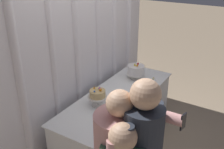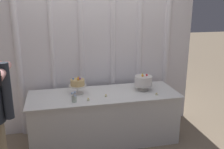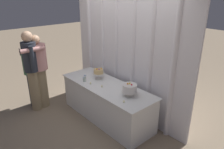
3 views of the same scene
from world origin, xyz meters
TOP-DOWN VIEW (x-y plane):
  - ground_plane at (0.00, 0.00)m, footprint 24.00×24.00m
  - draped_curtain at (0.01, 0.58)m, footprint 3.05×0.18m
  - cake_table at (0.00, 0.10)m, footprint 2.09×0.74m
  - cake_display_nearleft at (-0.35, 0.19)m, footprint 0.25×0.25m
  - cake_display_nearright at (0.59, 0.13)m, footprint 0.28×0.28m
  - flower_vase at (-0.43, -0.11)m, footprint 0.07×0.09m
  - tealight_far_left at (-0.25, -0.10)m, footprint 0.04×0.04m
  - tealight_near_left at (0.01, -0.01)m, footprint 0.04×0.04m
  - tealight_near_right at (0.70, -0.11)m, footprint 0.04×0.04m

SIDE VIEW (x-z plane):
  - ground_plane at x=0.00m, z-range 0.00..0.00m
  - cake_table at x=0.00m, z-range 0.00..0.72m
  - tealight_near_right at x=0.70m, z-range 0.71..0.75m
  - tealight_near_left at x=0.01m, z-range 0.71..0.75m
  - tealight_far_left at x=-0.25m, z-range 0.71..0.75m
  - flower_vase at x=-0.43m, z-range 0.71..0.86m
  - cake_display_nearright at x=0.59m, z-range 0.73..0.99m
  - cake_display_nearleft at x=-0.35m, z-range 0.75..0.99m
  - draped_curtain at x=0.01m, z-range 0.09..2.95m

